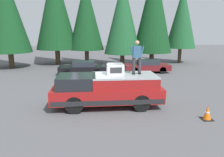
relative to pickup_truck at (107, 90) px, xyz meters
name	(u,v)px	position (x,y,z in m)	size (l,w,h in m)	color
ground_plane	(92,105)	(0.26, 0.80, -0.87)	(90.00, 90.00, 0.00)	#565659
pickup_truck	(107,90)	(0.00, 0.00, 0.00)	(2.01, 5.54, 1.65)	maroon
compressor_unit	(115,69)	(0.12, -0.43, 1.05)	(0.65, 0.84, 0.56)	silver
person_on_truck_bed	(137,56)	(0.12, -1.51, 1.68)	(0.29, 0.72, 1.69)	#333338
parked_car_maroon	(147,66)	(8.96, -4.30, -0.29)	(1.64, 4.10, 1.16)	maroon
parked_car_black	(83,68)	(8.55, 1.57, -0.29)	(1.64, 4.10, 1.16)	black
traffic_cone	(207,113)	(-2.12, -4.25, -0.58)	(0.47, 0.47, 0.62)	black
conifer_far_left	(182,17)	(14.60, -9.60, 4.35)	(3.40, 3.40, 8.71)	#4C3826
conifer_left	(153,8)	(13.10, -5.81, 5.18)	(4.14, 4.14, 10.70)	#4C3826
conifer_center_left	(123,16)	(12.85, -2.51, 4.34)	(3.87, 3.87, 9.10)	#4C3826
conifer_center_right	(86,15)	(14.62, 1.33, 4.54)	(3.87, 3.87, 9.21)	#4C3826
conifer_right	(55,7)	(14.88, 4.64, 5.37)	(4.53, 4.53, 10.80)	#4C3826
conifer_far_right	(7,12)	(12.67, 9.02, 4.67)	(4.39, 4.39, 9.50)	#4C3826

